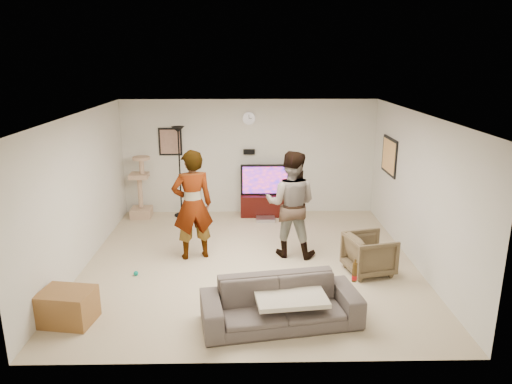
{
  "coord_description": "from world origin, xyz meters",
  "views": [
    {
      "loc": [
        -0.04,
        -7.41,
        3.36
      ],
      "look_at": [
        0.1,
        0.2,
        1.18
      ],
      "focal_mm": 33.23,
      "sensor_mm": 36.0,
      "label": 1
    }
  ],
  "objects_px": {
    "tv_stand": "(266,205)",
    "cat_tree": "(140,187)",
    "side_table": "(67,307)",
    "person_left": "(193,205)",
    "person_right": "(291,204)",
    "sofa": "(281,303)",
    "floor_lamp": "(180,172)",
    "beer_bottle": "(355,272)",
    "armchair": "(369,254)",
    "tv": "(267,180)"
  },
  "relations": [
    {
      "from": "person_left",
      "to": "sofa",
      "type": "relative_size",
      "value": 0.93
    },
    {
      "from": "tv_stand",
      "to": "beer_bottle",
      "type": "bearing_deg",
      "value": -77.99
    },
    {
      "from": "person_right",
      "to": "cat_tree",
      "type": "bearing_deg",
      "value": -20.48
    },
    {
      "from": "tv_stand",
      "to": "cat_tree",
      "type": "relative_size",
      "value": 0.83
    },
    {
      "from": "tv_stand",
      "to": "tv",
      "type": "xyz_separation_m",
      "value": [
        0.0,
        0.0,
        0.57
      ]
    },
    {
      "from": "tv_stand",
      "to": "sofa",
      "type": "distance_m",
      "value": 4.43
    },
    {
      "from": "floor_lamp",
      "to": "person_right",
      "type": "xyz_separation_m",
      "value": [
        2.19,
        -2.16,
        -0.05
      ]
    },
    {
      "from": "tv_stand",
      "to": "person_right",
      "type": "xyz_separation_m",
      "value": [
        0.33,
        -2.17,
        0.69
      ]
    },
    {
      "from": "cat_tree",
      "to": "armchair",
      "type": "bearing_deg",
      "value": -33.85
    },
    {
      "from": "armchair",
      "to": "side_table",
      "type": "bearing_deg",
      "value": 94.82
    },
    {
      "from": "tv",
      "to": "beer_bottle",
      "type": "xyz_separation_m",
      "value": [
        0.94,
        -4.43,
        -0.08
      ]
    },
    {
      "from": "tv_stand",
      "to": "armchair",
      "type": "relative_size",
      "value": 1.6
    },
    {
      "from": "floor_lamp",
      "to": "side_table",
      "type": "height_order",
      "value": "floor_lamp"
    },
    {
      "from": "person_left",
      "to": "sofa",
      "type": "xyz_separation_m",
      "value": [
        1.35,
        -2.17,
        -0.65
      ]
    },
    {
      "from": "person_right",
      "to": "armchair",
      "type": "bearing_deg",
      "value": 161.61
    },
    {
      "from": "tv",
      "to": "cat_tree",
      "type": "distance_m",
      "value": 2.73
    },
    {
      "from": "floor_lamp",
      "to": "beer_bottle",
      "type": "xyz_separation_m",
      "value": [
        2.81,
        -4.42,
        -0.26
      ]
    },
    {
      "from": "tv",
      "to": "person_left",
      "type": "height_order",
      "value": "person_left"
    },
    {
      "from": "sofa",
      "to": "beer_bottle",
      "type": "height_order",
      "value": "beer_bottle"
    },
    {
      "from": "side_table",
      "to": "beer_bottle",
      "type": "bearing_deg",
      "value": -1.34
    },
    {
      "from": "person_right",
      "to": "side_table",
      "type": "relative_size",
      "value": 2.77
    },
    {
      "from": "sofa",
      "to": "side_table",
      "type": "xyz_separation_m",
      "value": [
        -2.78,
        0.09,
        -0.07
      ]
    },
    {
      "from": "cat_tree",
      "to": "sofa",
      "type": "relative_size",
      "value": 0.67
    },
    {
      "from": "tv_stand",
      "to": "person_left",
      "type": "height_order",
      "value": "person_left"
    },
    {
      "from": "tv",
      "to": "armchair",
      "type": "xyz_separation_m",
      "value": [
        1.53,
        -2.93,
        -0.48
      ]
    },
    {
      "from": "side_table",
      "to": "person_right",
      "type": "bearing_deg",
      "value": 34.98
    },
    {
      "from": "person_left",
      "to": "armchair",
      "type": "distance_m",
      "value": 3.02
    },
    {
      "from": "person_left",
      "to": "tv_stand",
      "type": "bearing_deg",
      "value": -138.18
    },
    {
      "from": "beer_bottle",
      "to": "armchair",
      "type": "xyz_separation_m",
      "value": [
        0.59,
        1.5,
        -0.4
      ]
    },
    {
      "from": "tv_stand",
      "to": "side_table",
      "type": "relative_size",
      "value": 1.68
    },
    {
      "from": "cat_tree",
      "to": "beer_bottle",
      "type": "distance_m",
      "value": 5.69
    },
    {
      "from": "sofa",
      "to": "beer_bottle",
      "type": "distance_m",
      "value": 1.03
    },
    {
      "from": "beer_bottle",
      "to": "tv_stand",
      "type": "bearing_deg",
      "value": 102.01
    },
    {
      "from": "armchair",
      "to": "tv",
      "type": "bearing_deg",
      "value": 14.27
    },
    {
      "from": "side_table",
      "to": "cat_tree",
      "type": "bearing_deg",
      "value": 89.34
    },
    {
      "from": "person_left",
      "to": "side_table",
      "type": "distance_m",
      "value": 2.63
    },
    {
      "from": "floor_lamp",
      "to": "armchair",
      "type": "height_order",
      "value": "floor_lamp"
    },
    {
      "from": "person_left",
      "to": "sofa",
      "type": "bearing_deg",
      "value": 104.54
    },
    {
      "from": "tv_stand",
      "to": "person_left",
      "type": "distance_m",
      "value": 2.73
    },
    {
      "from": "sofa",
      "to": "beer_bottle",
      "type": "bearing_deg",
      "value": -9.68
    },
    {
      "from": "floor_lamp",
      "to": "cat_tree",
      "type": "height_order",
      "value": "floor_lamp"
    },
    {
      "from": "tv",
      "to": "cat_tree",
      "type": "height_order",
      "value": "cat_tree"
    },
    {
      "from": "cat_tree",
      "to": "side_table",
      "type": "height_order",
      "value": "cat_tree"
    },
    {
      "from": "armchair",
      "to": "person_left",
      "type": "bearing_deg",
      "value": 63.58
    },
    {
      "from": "beer_bottle",
      "to": "floor_lamp",
      "type": "bearing_deg",
      "value": 122.42
    },
    {
      "from": "cat_tree",
      "to": "side_table",
      "type": "relative_size",
      "value": 2.02
    },
    {
      "from": "person_left",
      "to": "person_right",
      "type": "relative_size",
      "value": 1.03
    },
    {
      "from": "tv",
      "to": "person_right",
      "type": "relative_size",
      "value": 0.61
    },
    {
      "from": "floor_lamp",
      "to": "cat_tree",
      "type": "xyz_separation_m",
      "value": [
        -0.86,
        -0.07,
        -0.3
      ]
    },
    {
      "from": "tv",
      "to": "armchair",
      "type": "bearing_deg",
      "value": -62.43
    }
  ]
}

